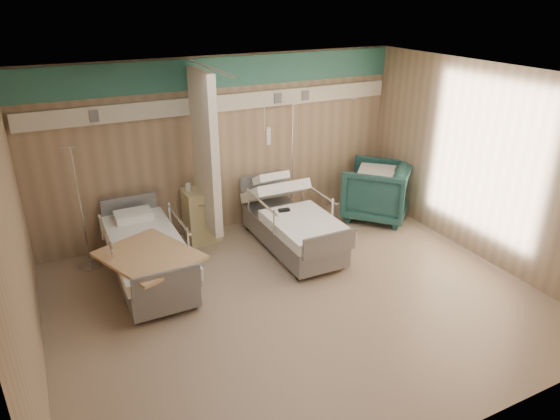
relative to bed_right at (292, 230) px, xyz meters
The scene contains 13 objects.
ground 1.47m from the bed_right, 114.78° to the right, with size 6.00×5.00×0.00m, color #85715B.
room_walls 1.97m from the bed_right, 121.10° to the right, with size 6.04×5.04×2.82m.
bed_right is the anchor object (origin of this frame).
bed_left 2.20m from the bed_right, behind, with size 1.00×2.16×0.63m, color white, non-canonical shape.
bedside_cabinet 1.46m from the bed_right, 141.95° to the left, with size 0.50×0.48×0.85m, color #CDBF80.
visitor_armchair 1.90m from the bed_right, 11.86° to the left, with size 1.04×1.07×0.97m, color #1C4644.
waffle_blanket 2.00m from the bed_right, 12.28° to the left, with size 0.69×0.61×0.08m, color silver.
iv_stand_right 1.10m from the bed_right, 62.97° to the left, with size 0.36×0.36×2.02m.
iv_stand_left 2.99m from the bed_right, 164.60° to the left, with size 0.32×0.32×1.81m.
call_remote 0.36m from the bed_right, 160.42° to the left, with size 0.17×0.08×0.04m, color black.
tan_blanket 2.33m from the bed_right, 168.45° to the right, with size 0.94×1.19×0.04m, color tan.
toiletry_bag 1.44m from the bed_right, 140.90° to the left, with size 0.20×0.13×0.11m, color black.
white_cup 1.72m from the bed_right, 144.14° to the left, with size 0.08×0.08×0.12m, color white.
Camera 1 is at (-2.62, -4.76, 3.67)m, focal length 32.00 mm.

